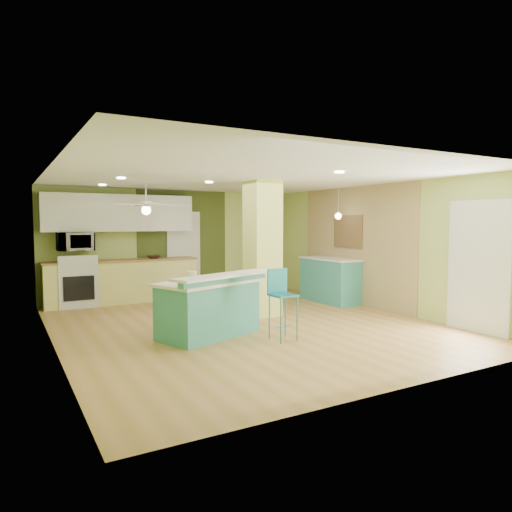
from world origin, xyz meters
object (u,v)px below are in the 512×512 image
at_px(fruit_bowl, 154,257).
at_px(bar_stool, 281,292).
at_px(peninsula, 209,307).
at_px(canister, 192,276).
at_px(side_counter, 330,280).

bearing_deg(fruit_bowl, bar_stool, -81.82).
height_order(peninsula, canister, canister).
height_order(peninsula, side_counter, peninsula).
bearing_deg(canister, side_counter, 19.85).
xyz_separation_m(bar_stool, canister, (-1.07, 0.85, 0.22)).
height_order(peninsula, fruit_bowl, fruit_bowl).
relative_size(peninsula, bar_stool, 1.86).
relative_size(bar_stool, fruit_bowl, 3.75).
relative_size(bar_stool, canister, 6.64).
xyz_separation_m(peninsula, fruit_bowl, (0.22, 3.61, 0.52)).
bearing_deg(side_counter, peninsula, -157.01).
relative_size(side_counter, fruit_bowl, 5.34).
relative_size(fruit_bowl, canister, 1.77).
bearing_deg(side_counter, canister, -160.15).
distance_m(bar_stool, fruit_bowl, 4.37).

